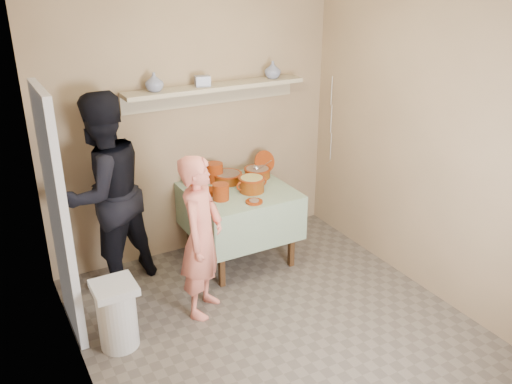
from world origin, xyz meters
TOP-DOWN VIEW (x-y plane):
  - ground at (0.00, 0.00)m, footprint 3.50×3.50m
  - tile_panel at (-1.46, 0.95)m, footprint 0.06×0.70m
  - plate_stack_a at (-0.08, 1.59)m, footprint 0.15×0.15m
  - plate_stack_b at (0.13, 1.56)m, footprint 0.17×0.17m
  - bowl_stack at (-0.00, 1.14)m, footprint 0.15×0.15m
  - empty_bowl at (-0.05, 1.31)m, footprint 0.16×0.16m
  - propped_lid at (0.70, 1.55)m, footprint 0.24×0.11m
  - vase_right at (0.82, 1.63)m, footprint 0.16×0.16m
  - vase_left at (-0.40, 1.62)m, footprint 0.23×0.23m
  - ceramic_box at (0.06, 1.62)m, footprint 0.15×0.12m
  - person_cook at (-0.42, 0.64)m, footprint 0.60×0.61m
  - person_helper at (-0.99, 1.46)m, footprint 1.08×0.97m
  - room_shell at (0.00, 0.00)m, footprint 3.04×3.54m
  - serving_table at (0.25, 1.28)m, footprint 0.97×0.97m
  - cazuela_meat_a at (0.24, 1.50)m, footprint 0.30×0.30m
  - cazuela_meat_b at (0.57, 1.47)m, footprint 0.28×0.28m
  - ladle at (0.55, 1.45)m, footprint 0.08×0.26m
  - cazuela_rice at (0.34, 1.17)m, footprint 0.33×0.25m
  - front_plate at (0.23, 0.93)m, footprint 0.16×0.16m
  - wall_shelf at (0.20, 1.65)m, footprint 1.80×0.25m
  - trash_bin at (-1.20, 0.52)m, footprint 0.32×0.32m
  - electrical_cord at (1.47, 1.48)m, footprint 0.01×0.05m

SIDE VIEW (x-z plane):
  - ground at x=0.00m, z-range 0.00..0.00m
  - trash_bin at x=-1.20m, z-range 0.00..0.56m
  - serving_table at x=0.25m, z-range 0.26..1.02m
  - person_cook at x=-0.42m, z-range 0.00..1.41m
  - front_plate at x=0.23m, z-range 0.76..0.78m
  - empty_bowl at x=-0.05m, z-range 0.76..0.81m
  - cazuela_meat_a at x=0.24m, z-range 0.77..0.87m
  - cazuela_meat_b at x=0.57m, z-range 0.77..0.87m
  - bowl_stack at x=0.00m, z-range 0.76..0.91m
  - cazuela_rice at x=0.34m, z-range 0.77..0.92m
  - plate_stack_b at x=0.13m, z-range 0.76..0.96m
  - plate_stack_a at x=-0.08m, z-range 0.76..0.96m
  - ladle at x=0.55m, z-range 0.78..0.97m
  - propped_lid at x=0.70m, z-range 0.77..0.99m
  - person_helper at x=-0.99m, z-range 0.00..1.82m
  - tile_panel at x=-1.46m, z-range 0.00..2.00m
  - electrical_cord at x=1.47m, z-range 0.80..1.70m
  - room_shell at x=0.00m, z-range 0.30..2.92m
  - wall_shelf at x=0.20m, z-range 1.57..1.78m
  - ceramic_box at x=0.06m, z-range 1.72..1.82m
  - vase_right at x=0.82m, z-range 1.72..1.89m
  - vase_left at x=-0.40m, z-range 1.72..1.89m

